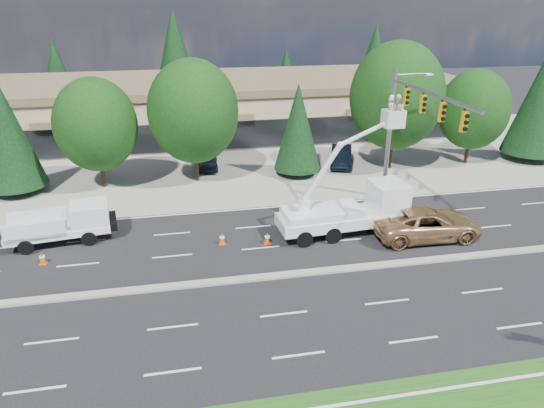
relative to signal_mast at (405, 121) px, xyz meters
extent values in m
plane|color=black|center=(-10.03, -7.04, -6.06)|extent=(140.00, 140.00, 0.00)
cube|color=gray|center=(-10.03, 12.96, -6.05)|extent=(140.00, 22.00, 0.01)
cube|color=gray|center=(-10.03, -7.04, -6.00)|extent=(120.00, 0.55, 0.12)
cube|color=tan|center=(-10.03, 22.96, -3.56)|extent=(50.00, 15.00, 5.00)
cube|color=brown|center=(-10.03, 22.96, -0.91)|extent=(50.40, 15.40, 0.70)
cube|color=black|center=(-10.03, 15.41, -4.56)|extent=(48.00, 0.12, 2.60)
cylinder|color=#332114|center=(-26.03, 7.96, -5.66)|extent=(0.26, 0.26, 0.80)
cone|color=black|center=(-26.03, 7.96, -1.60)|extent=(4.22, 4.22, 7.70)
cylinder|color=#332114|center=(-20.03, 7.96, -4.73)|extent=(0.28, 0.28, 2.66)
ellipsoid|color=black|center=(-20.03, 7.96, -1.25)|extent=(5.91, 5.91, 6.80)
cylinder|color=#332114|center=(-13.03, 7.96, -4.54)|extent=(0.28, 0.28, 3.03)
ellipsoid|color=black|center=(-13.03, 7.96, -0.59)|extent=(6.73, 6.73, 7.74)
cylinder|color=#332114|center=(-5.03, 7.96, -5.66)|extent=(0.26, 0.26, 0.80)
cone|color=black|center=(-5.03, 7.96, -2.12)|extent=(3.72, 3.72, 6.80)
cylinder|color=#332114|center=(2.97, 7.96, -4.38)|extent=(0.28, 0.28, 3.35)
ellipsoid|color=black|center=(2.97, 7.96, -0.02)|extent=(7.43, 7.43, 8.55)
cylinder|color=#332114|center=(9.97, 7.96, -4.76)|extent=(0.28, 0.28, 2.59)
ellipsoid|color=black|center=(9.97, 7.96, -1.39)|extent=(5.75, 5.75, 6.61)
cylinder|color=#332114|center=(15.97, 7.96, -5.66)|extent=(0.26, 0.26, 0.80)
cone|color=black|center=(15.97, 7.96, -0.99)|extent=(4.79, 4.79, 8.75)
cylinder|color=#332114|center=(-28.03, 34.96, -5.66)|extent=(0.26, 0.26, 0.80)
cone|color=black|center=(-28.03, 34.96, -1.27)|extent=(4.52, 4.52, 8.26)
cylinder|color=#332114|center=(-14.03, 34.96, -5.66)|extent=(0.26, 0.26, 0.80)
cone|color=black|center=(-14.03, 34.96, 0.49)|extent=(6.19, 6.19, 11.30)
cylinder|color=#332114|center=(-0.03, 34.96, -5.66)|extent=(0.26, 0.26, 0.80)
cone|color=black|center=(-0.03, 34.96, -2.08)|extent=(3.76, 3.76, 6.88)
cylinder|color=#332114|center=(11.97, 34.96, -5.66)|extent=(0.26, 0.26, 0.80)
cone|color=black|center=(11.97, 34.96, -0.58)|extent=(5.18, 5.18, 9.46)
cylinder|color=gray|center=(-0.03, 2.16, -1.56)|extent=(0.32, 0.32, 9.00)
cylinder|color=gray|center=(-0.03, -2.84, 2.24)|extent=(0.20, 10.00, 0.20)
cylinder|color=gray|center=(1.27, 2.16, 2.54)|extent=(2.60, 0.12, 0.12)
cube|color=gold|center=(-0.03, 0.16, 1.49)|extent=(0.32, 0.22, 1.05)
cube|color=gold|center=(-0.03, -2.04, 1.49)|extent=(0.32, 0.22, 1.05)
cube|color=gold|center=(-0.03, -4.24, 1.49)|extent=(0.32, 0.22, 1.05)
cube|color=gold|center=(-0.03, -6.44, 1.49)|extent=(0.32, 0.22, 1.05)
cube|color=white|center=(-21.47, -0.84, -5.25)|extent=(5.95, 2.85, 0.43)
cube|color=white|center=(-19.67, -0.60, -4.58)|extent=(2.35, 2.31, 1.43)
cube|color=black|center=(-19.06, -0.52, -4.39)|extent=(0.32, 1.80, 0.95)
cube|color=white|center=(-22.72, -0.10, -4.77)|extent=(3.25, 0.72, 1.05)
cube|color=white|center=(-22.48, -1.90, -4.77)|extent=(3.25, 0.72, 1.05)
cube|color=white|center=(-4.85, -2.84, -5.08)|extent=(7.98, 2.92, 0.69)
cube|color=white|center=(-1.92, -2.63, -4.05)|extent=(2.12, 2.44, 1.96)
cube|color=black|center=(-1.19, -2.58, -3.90)|extent=(0.22, 1.96, 1.17)
cube|color=white|center=(-6.12, -2.94, -4.54)|extent=(4.85, 2.59, 0.49)
cylinder|color=white|center=(-7.29, -3.02, -4.00)|extent=(0.69, 0.69, 0.78)
cube|color=white|center=(-2.09, -2.64, 0.87)|extent=(1.14, 0.96, 1.06)
imported|color=beige|center=(-2.30, -2.66, 1.27)|extent=(0.45, 0.64, 1.69)
imported|color=beige|center=(-1.87, -2.63, 1.27)|extent=(0.70, 0.87, 1.69)
ellipsoid|color=white|center=(-2.30, -2.66, 2.13)|extent=(0.25, 0.25, 0.18)
ellipsoid|color=white|center=(-1.87, -2.63, 2.13)|extent=(0.25, 0.25, 0.18)
cube|color=#DB4F06|center=(-21.90, -3.35, -6.04)|extent=(0.40, 0.40, 0.03)
cone|color=#DB4F06|center=(-21.90, -3.35, -5.71)|extent=(0.36, 0.36, 0.70)
cylinder|color=white|center=(-21.90, -3.35, -5.64)|extent=(0.29, 0.29, 0.10)
cube|color=#DB4F06|center=(-12.14, -2.90, -6.04)|extent=(0.40, 0.40, 0.03)
cone|color=#DB4F06|center=(-12.14, -2.90, -5.71)|extent=(0.36, 0.36, 0.70)
cylinder|color=white|center=(-12.14, -2.90, -5.64)|extent=(0.29, 0.29, 0.10)
cube|color=#DB4F06|center=(-9.54, -3.33, -6.04)|extent=(0.40, 0.40, 0.03)
cone|color=#DB4F06|center=(-9.54, -3.33, -5.71)|extent=(0.36, 0.36, 0.70)
cylinder|color=white|center=(-9.54, -3.33, -5.64)|extent=(0.29, 0.29, 0.10)
cube|color=#DB4F06|center=(-2.56, -3.74, -6.04)|extent=(0.40, 0.40, 0.03)
cone|color=#DB4F06|center=(-2.56, -3.74, -5.71)|extent=(0.36, 0.36, 0.70)
cylinder|color=white|center=(-2.56, -3.74, -5.64)|extent=(0.29, 0.29, 0.10)
imported|color=#AD8153|center=(-0.07, -4.34, -5.16)|extent=(6.54, 3.17, 1.79)
imported|color=black|center=(-12.03, 10.90, -5.36)|extent=(1.81, 4.14, 1.39)
imported|color=black|center=(-0.76, 9.63, -5.27)|extent=(3.16, 5.07, 1.58)
camera|label=1|loc=(-14.02, -28.11, 7.32)|focal=32.00mm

